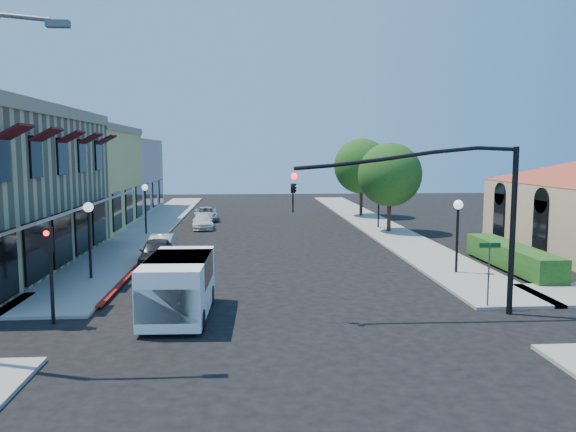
{
  "coord_description": "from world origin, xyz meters",
  "views": [
    {
      "loc": [
        -1.37,
        -17.56,
        5.82
      ],
      "look_at": [
        0.65,
        10.42,
        2.6
      ],
      "focal_mm": 35.0,
      "sensor_mm": 36.0,
      "label": 1
    }
  ],
  "objects": [
    {
      "name": "hedge",
      "position": [
        11.7,
        9.0,
        0.0
      ],
      "size": [
        1.4,
        8.0,
        1.1
      ],
      "primitive_type": "cube",
      "color": "#204B15",
      "rests_on": "ground"
    },
    {
      "name": "lamppost_right_far",
      "position": [
        8.5,
        24.0,
        2.74
      ],
      "size": [
        0.44,
        0.44,
        3.57
      ],
      "color": "black",
      "rests_on": "ground"
    },
    {
      "name": "white_van",
      "position": [
        -3.83,
        1.95,
        1.24
      ],
      "size": [
        2.26,
        4.88,
        2.14
      ],
      "color": "white",
      "rests_on": "ground"
    },
    {
      "name": "sidewalk_right",
      "position": [
        8.75,
        27.0,
        0.06
      ],
      "size": [
        3.5,
        50.0,
        0.12
      ],
      "primitive_type": "cube",
      "color": "gray",
      "rests_on": "ground"
    },
    {
      "name": "street_name_sign",
      "position": [
        7.5,
        2.2,
        1.7
      ],
      "size": [
        0.8,
        0.06,
        2.5
      ],
      "color": "#595B5E",
      "rests_on": "ground"
    },
    {
      "name": "secondary_signal",
      "position": [
        -8.0,
        1.41,
        2.32
      ],
      "size": [
        0.28,
        0.42,
        3.32
      ],
      "color": "black",
      "rests_on": "ground"
    },
    {
      "name": "lamppost_right_near",
      "position": [
        8.5,
        8.0,
        2.74
      ],
      "size": [
        0.44,
        0.44,
        3.57
      ],
      "color": "black",
      "rests_on": "ground"
    },
    {
      "name": "curb_red_strip",
      "position": [
        -6.9,
        8.0,
        0.0
      ],
      "size": [
        0.25,
        10.0,
        0.06
      ],
      "primitive_type": "cube",
      "color": "maroon",
      "rests_on": "ground"
    },
    {
      "name": "signal_mast_arm",
      "position": [
        5.86,
        1.5,
        4.09
      ],
      "size": [
        8.01,
        0.39,
        6.0
      ],
      "color": "black",
      "rests_on": "ground"
    },
    {
      "name": "pink_stucco_building",
      "position": [
        -15.5,
        38.0,
        3.5
      ],
      "size": [
        10.0,
        12.0,
        7.0
      ],
      "primitive_type": "cube",
      "color": "#CCA69A",
      "rests_on": "ground"
    },
    {
      "name": "parked_car_a",
      "position": [
        -6.08,
        11.33,
        0.68
      ],
      "size": [
        1.81,
        4.04,
        1.35
      ],
      "primitive_type": "imported",
      "rotation": [
        0.0,
        0.0,
        0.05
      ],
      "color": "black",
      "rests_on": "ground"
    },
    {
      "name": "parked_car_c",
      "position": [
        -4.8,
        25.0,
        0.55
      ],
      "size": [
        1.89,
        3.89,
        1.09
      ],
      "primitive_type": "imported",
      "rotation": [
        0.0,
        0.0,
        0.1
      ],
      "color": "silver",
      "rests_on": "ground"
    },
    {
      "name": "yellow_stucco_building",
      "position": [
        -15.5,
        26.0,
        3.8
      ],
      "size": [
        10.0,
        12.0,
        7.6
      ],
      "primitive_type": "cube",
      "color": "#DCC463",
      "rests_on": "ground"
    },
    {
      "name": "ground",
      "position": [
        0.0,
        0.0,
        0.0
      ],
      "size": [
        120.0,
        120.0,
        0.0
      ],
      "primitive_type": "plane",
      "color": "black",
      "rests_on": "ground"
    },
    {
      "name": "lamppost_left_near",
      "position": [
        -8.5,
        8.0,
        2.74
      ],
      "size": [
        0.44,
        0.44,
        3.57
      ],
      "color": "black",
      "rests_on": "ground"
    },
    {
      "name": "sidewalk_left",
      "position": [
        -8.75,
        27.0,
        0.06
      ],
      "size": [
        3.5,
        50.0,
        0.12
      ],
      "primitive_type": "cube",
      "color": "gray",
      "rests_on": "ground"
    },
    {
      "name": "lamppost_left_far",
      "position": [
        -8.5,
        22.0,
        2.74
      ],
      "size": [
        0.44,
        0.44,
        3.57
      ],
      "color": "black",
      "rests_on": "ground"
    },
    {
      "name": "street_tree_a",
      "position": [
        8.8,
        22.0,
        4.19
      ],
      "size": [
        4.56,
        4.56,
        6.48
      ],
      "color": "black",
      "rests_on": "ground"
    },
    {
      "name": "parked_car_b",
      "position": [
        -6.2,
        13.82,
        0.6
      ],
      "size": [
        1.37,
        3.66,
        1.19
      ],
      "primitive_type": "imported",
      "rotation": [
        0.0,
        0.0,
        -0.03
      ],
      "color": "silver",
      "rests_on": "ground"
    },
    {
      "name": "parked_car_d",
      "position": [
        -4.93,
        30.13,
        0.57
      ],
      "size": [
        2.24,
        4.26,
        1.14
      ],
      "primitive_type": "imported",
      "rotation": [
        0.0,
        0.0,
        0.08
      ],
      "color": "#B9BDBF",
      "rests_on": "ground"
    },
    {
      "name": "street_tree_b",
      "position": [
        8.8,
        32.0,
        4.54
      ],
      "size": [
        4.94,
        4.94,
        7.02
      ],
      "color": "black",
      "rests_on": "ground"
    }
  ]
}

